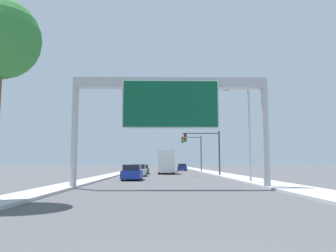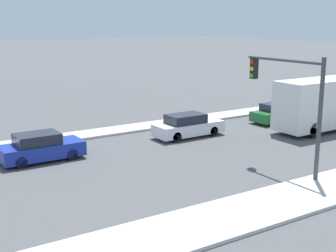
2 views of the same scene
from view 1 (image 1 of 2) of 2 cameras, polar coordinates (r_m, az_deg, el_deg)
sidewalk_right at (r=64.50m, az=6.50°, el=-7.81°), size 3.00×120.00×0.15m
median_strip_left at (r=64.32m, az=-7.00°, el=-7.81°), size 2.00×120.00×0.15m
sign_gantry at (r=22.22m, az=0.43°, el=4.23°), size 13.35×0.73×7.46m
car_far_right at (r=32.50m, az=-6.25°, el=-8.10°), size 1.83×4.35×1.51m
car_far_center at (r=42.05m, az=-5.04°, el=-7.73°), size 1.72×4.63×1.50m
car_far_left at (r=68.92m, az=2.44°, el=-7.24°), size 1.84×4.38×1.49m
car_mid_left at (r=50.25m, az=-4.36°, el=-7.57°), size 1.75×4.43×1.40m
truck_box_primary at (r=50.89m, az=-0.34°, el=-6.33°), size 2.42×8.64×3.50m
truck_box_secondary at (r=63.07m, az=-0.46°, el=-6.31°), size 2.37×7.25×3.59m
traffic_light_near_intersection at (r=42.39m, az=6.76°, el=-3.33°), size 4.86×0.32×5.76m
traffic_light_mid_block at (r=62.31m, az=4.72°, el=-3.80°), size 3.92×0.32×6.81m
street_lamp_right at (r=28.63m, az=13.41°, el=0.04°), size 2.33×0.28×8.17m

